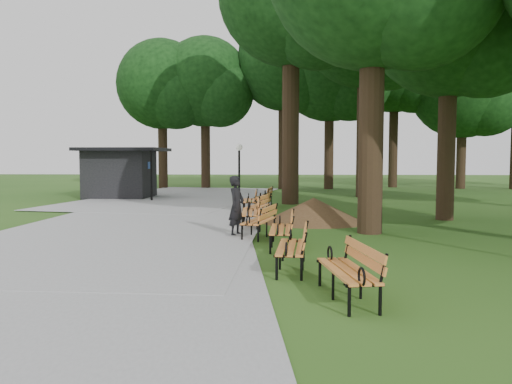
{
  "coord_description": "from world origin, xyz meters",
  "views": [
    {
      "loc": [
        0.5,
        -12.73,
        2.19
      ],
      "look_at": [
        -0.18,
        2.79,
        1.1
      ],
      "focal_mm": 35.04,
      "sensor_mm": 36.0,
      "label": 1
    }
  ],
  "objects_px": {
    "bench_7": "(264,197)",
    "lamp_post": "(239,160)",
    "bench_1": "(291,248)",
    "lawn_tree_4": "(365,24)",
    "bench_3": "(259,221)",
    "bench_0": "(347,271)",
    "bench_6": "(249,201)",
    "bench_4": "(250,213)",
    "lawn_tree_1": "(450,14)",
    "bench_5": "(257,207)",
    "dirt_mound": "(314,210)",
    "bench_2": "(281,230)",
    "person": "(237,206)",
    "kiosk": "(120,173)"
  },
  "relations": [
    {
      "from": "person",
      "to": "lamp_post",
      "type": "distance_m",
      "value": 9.69
    },
    {
      "from": "bench_5",
      "to": "bench_3",
      "type": "bearing_deg",
      "value": 16.13
    },
    {
      "from": "bench_0",
      "to": "bench_6",
      "type": "relative_size",
      "value": 1.0
    },
    {
      "from": "person",
      "to": "kiosk",
      "type": "relative_size",
      "value": 0.39
    },
    {
      "from": "dirt_mound",
      "to": "lawn_tree_1",
      "type": "xyz_separation_m",
      "value": [
        4.64,
        1.02,
        6.63
      ]
    },
    {
      "from": "lamp_post",
      "to": "bench_5",
      "type": "relative_size",
      "value": 1.48
    },
    {
      "from": "bench_3",
      "to": "bench_7",
      "type": "height_order",
      "value": "same"
    },
    {
      "from": "bench_3",
      "to": "bench_5",
      "type": "xyz_separation_m",
      "value": [
        -0.22,
        3.99,
        0.0
      ]
    },
    {
      "from": "kiosk",
      "to": "lamp_post",
      "type": "bearing_deg",
      "value": -23.35
    },
    {
      "from": "bench_4",
      "to": "lawn_tree_1",
      "type": "relative_size",
      "value": 0.19
    },
    {
      "from": "bench_7",
      "to": "lawn_tree_4",
      "type": "xyz_separation_m",
      "value": [
        5.28,
        5.79,
        8.88
      ]
    },
    {
      "from": "lamp_post",
      "to": "lawn_tree_1",
      "type": "distance_m",
      "value": 10.78
    },
    {
      "from": "bench_2",
      "to": "bench_7",
      "type": "relative_size",
      "value": 1.0
    },
    {
      "from": "bench_1",
      "to": "bench_6",
      "type": "height_order",
      "value": "same"
    },
    {
      "from": "bench_5",
      "to": "dirt_mound",
      "type": "bearing_deg",
      "value": 76.34
    },
    {
      "from": "dirt_mound",
      "to": "bench_7",
      "type": "relative_size",
      "value": 1.53
    },
    {
      "from": "dirt_mound",
      "to": "bench_6",
      "type": "xyz_separation_m",
      "value": [
        -2.33,
        3.31,
        0.02
      ]
    },
    {
      "from": "bench_0",
      "to": "bench_3",
      "type": "bearing_deg",
      "value": -174.51
    },
    {
      "from": "kiosk",
      "to": "bench_2",
      "type": "height_order",
      "value": "kiosk"
    },
    {
      "from": "kiosk",
      "to": "dirt_mound",
      "type": "distance_m",
      "value": 13.78
    },
    {
      "from": "kiosk",
      "to": "lawn_tree_4",
      "type": "height_order",
      "value": "lawn_tree_4"
    },
    {
      "from": "kiosk",
      "to": "bench_3",
      "type": "distance_m",
      "value": 15.1
    },
    {
      "from": "bench_3",
      "to": "lawn_tree_4",
      "type": "relative_size",
      "value": 0.15
    },
    {
      "from": "bench_6",
      "to": "bench_5",
      "type": "bearing_deg",
      "value": 7.37
    },
    {
      "from": "bench_1",
      "to": "bench_3",
      "type": "bearing_deg",
      "value": -164.81
    },
    {
      "from": "dirt_mound",
      "to": "lawn_tree_4",
      "type": "xyz_separation_m",
      "value": [
        3.48,
        11.03,
        8.91
      ]
    },
    {
      "from": "person",
      "to": "bench_5",
      "type": "relative_size",
      "value": 0.88
    },
    {
      "from": "bench_4",
      "to": "bench_1",
      "type": "bearing_deg",
      "value": 8.37
    },
    {
      "from": "dirt_mound",
      "to": "bench_2",
      "type": "relative_size",
      "value": 1.53
    },
    {
      "from": "bench_3",
      "to": "bench_7",
      "type": "xyz_separation_m",
      "value": [
        -0.09,
        8.26,
        0.0
      ]
    },
    {
      "from": "bench_4",
      "to": "bench_2",
      "type": "bearing_deg",
      "value": 12.5
    },
    {
      "from": "lamp_post",
      "to": "bench_4",
      "type": "distance_m",
      "value": 8.04
    },
    {
      "from": "bench_2",
      "to": "person",
      "type": "bearing_deg",
      "value": -143.78
    },
    {
      "from": "bench_0",
      "to": "bench_6",
      "type": "distance_m",
      "value": 12.5
    },
    {
      "from": "lamp_post",
      "to": "bench_5",
      "type": "bearing_deg",
      "value": -79.4
    },
    {
      "from": "bench_1",
      "to": "lawn_tree_4",
      "type": "bearing_deg",
      "value": 170.52
    },
    {
      "from": "dirt_mound",
      "to": "person",
      "type": "bearing_deg",
      "value": -129.29
    },
    {
      "from": "lawn_tree_1",
      "to": "lawn_tree_4",
      "type": "relative_size",
      "value": 0.77
    },
    {
      "from": "bench_1",
      "to": "bench_3",
      "type": "xyz_separation_m",
      "value": [
        -0.78,
        4.02,
        0.0
      ]
    },
    {
      "from": "bench_0",
      "to": "bench_3",
      "type": "xyz_separation_m",
      "value": [
        -1.58,
        5.98,
        0.0
      ]
    },
    {
      "from": "bench_7",
      "to": "lamp_post",
      "type": "bearing_deg",
      "value": -135.22
    },
    {
      "from": "person",
      "to": "bench_5",
      "type": "bearing_deg",
      "value": 14.89
    },
    {
      "from": "bench_2",
      "to": "bench_4",
      "type": "distance_m",
      "value": 3.68
    },
    {
      "from": "person",
      "to": "lamp_post",
      "type": "height_order",
      "value": "lamp_post"
    },
    {
      "from": "dirt_mound",
      "to": "bench_3",
      "type": "relative_size",
      "value": 1.53
    },
    {
      "from": "bench_1",
      "to": "bench_7",
      "type": "bearing_deg",
      "value": -171.71
    },
    {
      "from": "person",
      "to": "lamp_post",
      "type": "xyz_separation_m",
      "value": [
        -0.67,
        9.59,
        1.21
      ]
    },
    {
      "from": "person",
      "to": "kiosk",
      "type": "bearing_deg",
      "value": 51.02
    },
    {
      "from": "kiosk",
      "to": "lawn_tree_1",
      "type": "distance_m",
      "value": 17.72
    },
    {
      "from": "bench_3",
      "to": "bench_5",
      "type": "height_order",
      "value": "same"
    }
  ]
}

